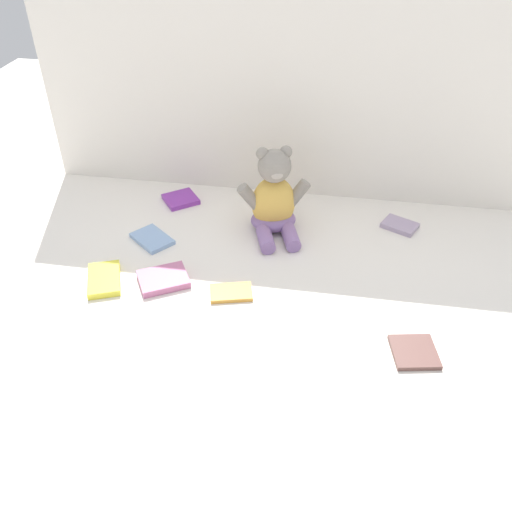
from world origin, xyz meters
TOP-DOWN VIEW (x-y plane):
  - ground_plane at (0.00, 0.00)m, footprint 3.20×3.20m
  - backdrop_drape at (0.00, 0.41)m, footprint 1.52×0.03m
  - teddy_bear at (0.01, 0.17)m, footprint 0.22×0.22m
  - book_case_0 at (-0.33, 0.06)m, footprint 0.15×0.14m
  - book_case_1 at (-0.06, -0.14)m, footprint 0.12×0.09m
  - book_case_2 at (0.39, 0.24)m, footprint 0.12×0.11m
  - book_case_3 at (-0.40, -0.15)m, footprint 0.13×0.15m
  - book_case_4 at (-0.24, -0.12)m, footprint 0.16×0.15m
  - book_case_5 at (0.39, -0.27)m, footprint 0.12×0.12m
  - book_case_6 at (-0.31, 0.28)m, footprint 0.14×0.14m

SIDE VIEW (x-z plane):
  - ground_plane at x=0.00m, z-range 0.00..0.00m
  - book_case_1 at x=-0.06m, z-range 0.00..0.01m
  - book_case_5 at x=0.39m, z-range 0.00..0.01m
  - book_case_0 at x=-0.33m, z-range 0.00..0.01m
  - book_case_2 at x=0.39m, z-range 0.00..0.01m
  - book_case_6 at x=-0.31m, z-range 0.00..0.02m
  - book_case_3 at x=-0.40m, z-range 0.00..0.02m
  - book_case_4 at x=-0.24m, z-range 0.00..0.02m
  - teddy_bear at x=0.01m, z-range -0.03..0.23m
  - backdrop_drape at x=0.00m, z-range 0.00..0.73m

